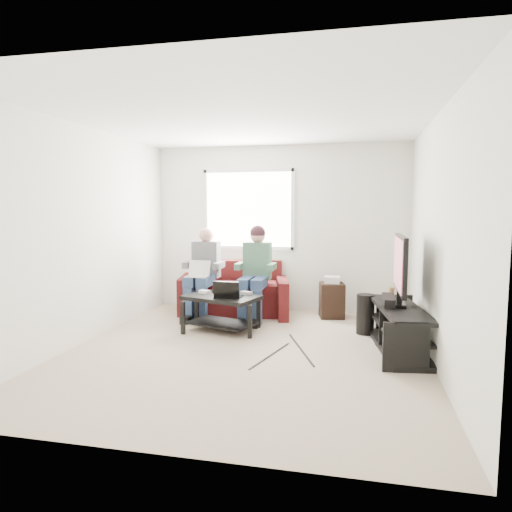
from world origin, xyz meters
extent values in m
plane|color=tan|center=(0.00, 0.00, 0.00)|extent=(4.50, 4.50, 0.00)
plane|color=white|center=(0.00, 0.00, 2.60)|extent=(4.50, 4.50, 0.00)
plane|color=silver|center=(0.00, 2.25, 1.30)|extent=(4.50, 0.00, 4.50)
plane|color=silver|center=(0.00, -2.25, 1.30)|extent=(4.50, 0.00, 4.50)
plane|color=silver|center=(-2.00, 0.00, 1.30)|extent=(0.00, 4.50, 4.50)
plane|color=silver|center=(2.00, 0.00, 1.30)|extent=(0.00, 4.50, 4.50)
cube|color=white|center=(-0.50, 2.24, 1.60)|extent=(1.40, 0.01, 1.20)
cube|color=silver|center=(-0.50, 2.23, 1.60)|extent=(1.48, 0.04, 1.28)
cube|color=#4E1413|center=(-0.63, 1.77, 0.20)|extent=(1.51, 1.01, 0.39)
cube|color=#4E1413|center=(-0.63, 2.09, 0.59)|extent=(1.39, 0.48, 0.40)
cube|color=#4E1413|center=(-1.40, 1.77, 0.28)|extent=(0.32, 0.85, 0.56)
cube|color=#4E1413|center=(0.13, 1.77, 0.28)|extent=(0.32, 0.85, 0.56)
cube|color=#4E1413|center=(-0.98, 1.75, 0.44)|extent=(0.77, 0.74, 0.10)
cube|color=#4E1413|center=(-0.29, 1.75, 0.44)|extent=(0.77, 0.74, 0.10)
cube|color=navy|center=(-1.13, 1.36, 0.56)|extent=(0.16, 0.45, 0.14)
cube|color=navy|center=(-0.93, 1.36, 0.56)|extent=(0.16, 0.45, 0.14)
cube|color=navy|center=(-1.13, 1.18, 0.25)|extent=(0.13, 0.13, 0.49)
cube|color=navy|center=(-0.93, 1.18, 0.25)|extent=(0.13, 0.13, 0.49)
cube|color=slate|center=(-1.03, 1.69, 0.84)|extent=(0.40, 0.22, 0.55)
sphere|color=tan|center=(-1.03, 1.71, 1.21)|extent=(0.22, 0.22, 0.22)
cube|color=navy|center=(-0.33, 1.36, 0.56)|extent=(0.16, 0.45, 0.14)
cube|color=navy|center=(-0.13, 1.36, 0.56)|extent=(0.16, 0.45, 0.14)
cube|color=navy|center=(-0.33, 1.18, 0.25)|extent=(0.13, 0.13, 0.49)
cube|color=navy|center=(-0.13, 1.18, 0.25)|extent=(0.13, 0.13, 0.49)
cube|color=#5A5C5C|center=(-0.23, 1.69, 0.84)|extent=(0.40, 0.22, 0.55)
sphere|color=tan|center=(-0.23, 1.71, 1.21)|extent=(0.22, 0.22, 0.22)
sphere|color=black|center=(-0.23, 1.71, 1.25)|extent=(0.23, 0.23, 0.23)
cube|color=black|center=(-0.52, 0.78, 0.45)|extent=(1.08, 0.83, 0.05)
cube|color=black|center=(-0.52, 0.78, 0.11)|extent=(0.98, 0.73, 0.02)
cube|color=black|center=(-0.96, 0.52, 0.21)|extent=(0.05, 0.05, 0.42)
cube|color=black|center=(-0.08, 0.52, 0.21)|extent=(0.05, 0.05, 0.42)
cube|color=black|center=(-0.96, 1.04, 0.21)|extent=(0.05, 0.05, 0.42)
cube|color=black|center=(-0.08, 1.04, 0.21)|extent=(0.05, 0.05, 0.42)
cube|color=silver|center=(-0.80, 0.90, 0.49)|extent=(0.16, 0.13, 0.04)
cube|color=black|center=(-0.62, 0.96, 0.49)|extent=(0.16, 0.12, 0.04)
cube|color=gray|center=(-0.22, 0.93, 0.49)|extent=(0.16, 0.13, 0.04)
cube|color=black|center=(1.70, 0.42, 0.48)|extent=(0.66, 1.56, 0.04)
cube|color=black|center=(1.70, 0.42, 0.25)|extent=(0.61, 1.49, 0.03)
cube|color=black|center=(1.70, 0.42, 0.03)|extent=(0.66, 1.56, 0.06)
cube|color=black|center=(1.70, -0.31, 0.25)|extent=(0.45, 0.10, 0.50)
cube|color=black|center=(1.70, 1.16, 0.25)|extent=(0.45, 0.10, 0.50)
cube|color=black|center=(1.70, 0.52, 0.52)|extent=(0.12, 0.40, 0.04)
cube|color=black|center=(1.70, 0.52, 0.60)|extent=(0.06, 0.06, 0.12)
cube|color=black|center=(1.70, 0.52, 0.99)|extent=(0.05, 1.10, 0.65)
cube|color=#CA2F61|center=(1.67, 0.52, 0.99)|extent=(0.01, 1.01, 0.58)
cube|color=black|center=(1.58, 0.52, 0.55)|extent=(0.12, 0.50, 0.10)
cylinder|color=#A97949|center=(1.65, 1.05, 0.56)|extent=(0.08, 0.08, 0.12)
cube|color=silver|center=(1.70, 0.02, 0.30)|extent=(0.30, 0.22, 0.06)
cube|color=gray|center=(1.70, 0.72, 0.31)|extent=(0.34, 0.26, 0.08)
cube|color=black|center=(1.70, 0.37, 0.30)|extent=(0.38, 0.30, 0.07)
cylinder|color=black|center=(1.33, 1.04, 0.26)|extent=(0.23, 0.23, 0.52)
cube|color=black|center=(1.55, 0.39, 0.01)|extent=(0.22, 0.44, 0.02)
cube|color=black|center=(0.86, 1.85, 0.26)|extent=(0.35, 0.35, 0.52)
cube|color=silver|center=(0.86, 1.85, 0.57)|extent=(0.22, 0.18, 0.10)
camera|label=1|loc=(1.19, -4.90, 1.62)|focal=32.00mm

